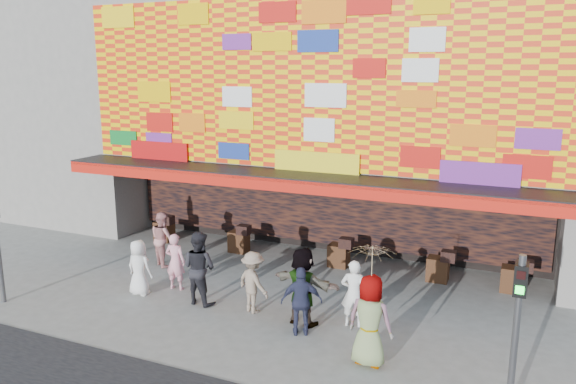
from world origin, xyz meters
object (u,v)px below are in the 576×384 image
ped_c (199,268)px  ped_e (302,301)px  ped_g (370,321)px  ped_f (303,286)px  ped_h (353,293)px  signal_right (517,319)px  ped_d (253,282)px  ped_a (139,268)px  parasol (372,266)px  ped_b (175,262)px  ped_i (163,239)px

ped_c → ped_e: 3.16m
ped_e → ped_g: (1.78, -0.66, 0.16)m
ped_f → ped_h: ped_f is taller
ped_h → ped_f: bearing=6.9°
ped_c → ped_h: bearing=-167.0°
ped_f → signal_right: bearing=167.2°
ped_d → ped_e: (1.58, -0.66, 0.03)m
ped_a → parasol: size_ratio=0.84×
ped_b → ped_d: ped_b is taller
ped_e → parasol: size_ratio=0.89×
ped_d → ped_i: 4.56m
ped_d → ped_h: ped_h is taller
parasol → ped_h: bearing=117.9°
ped_c → parasol: size_ratio=1.06×
ped_b → parasol: 6.40m
ped_d → ped_e: ped_e is taller
ped_f → parasol: bearing=158.7°
ped_g → ped_h: 1.79m
ped_b → parasol: parasol is taller
ped_a → ped_i: ped_i is taller
ped_e → ped_f: size_ratio=0.85×
ped_b → ped_h: (5.17, -0.21, 0.02)m
signal_right → ped_d: bearing=161.1°
ped_c → ped_d: (1.53, 0.07, -0.18)m
ped_h → ped_a: bearing=-7.1°
ped_f → ped_i: (-5.52, 2.08, -0.11)m
parasol → ped_g: bearing=0.0°
ped_c → ped_f: ped_c is taller
ped_e → ped_f: 0.57m
ped_b → ped_h: size_ratio=0.98×
ped_a → ped_d: bearing=-173.5°
ped_a → ped_e: 4.91m
ped_b → ped_i: ped_i is taller
signal_right → ped_h: size_ratio=1.84×
signal_right → parasol: signal_right is taller
ped_e → ped_f: (-0.18, 0.52, 0.15)m
ped_b → ped_f: ped_f is taller
ped_h → signal_right: bearing=134.6°
ped_c → ped_d: ped_c is taller
ped_h → ped_i: bearing=-26.3°
ped_g → ped_f: bearing=-26.1°
ped_a → ped_b: ped_b is taller
ped_b → ped_c: bearing=148.7°
ped_b → ped_h: bearing=172.1°
ped_c → ped_d: 1.54m
ped_c → ped_i: (-2.60, 2.01, -0.12)m
signal_right → ped_i: (-10.23, 4.04, -1.01)m
ped_e → ped_f: ped_f is taller
signal_right → ped_b: (-8.75, 2.56, -1.06)m
parasol → ped_c: bearing=165.7°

